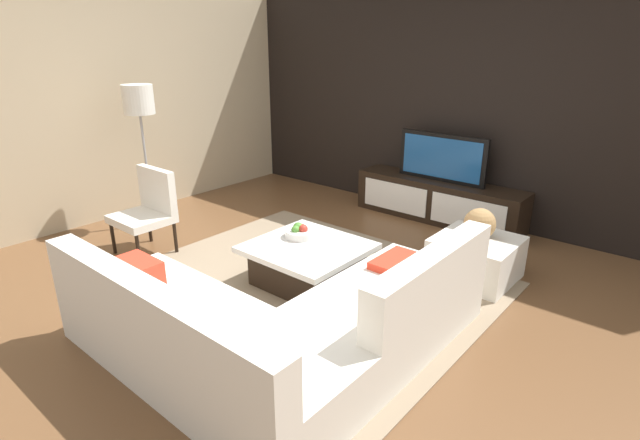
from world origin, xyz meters
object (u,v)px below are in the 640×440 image
object	(u,v)px
television	(442,158)
sectional_couch	(278,325)
accent_chair_near	(149,206)
ottoman	(475,258)
decorative_ball	(480,224)
floor_lamp	(139,108)
media_console	(438,200)
fruit_bowl	(300,232)
coffee_table	(308,263)

from	to	relation	value
television	sectional_couch	world-z (taller)	television
television	accent_chair_near	world-z (taller)	television
television	ottoman	bearing A→B (deg)	-50.04
ottoman	decorative_ball	world-z (taller)	decorative_ball
floor_lamp	media_console	bearing A→B (deg)	43.14
media_console	fruit_bowl	world-z (taller)	fruit_bowl
sectional_couch	floor_lamp	world-z (taller)	floor_lamp
decorative_ball	coffee_table	bearing A→B (deg)	-135.77
television	decorative_ball	bearing A→B (deg)	-50.04
coffee_table	decorative_ball	distance (m)	1.59
ottoman	television	bearing A→B (deg)	129.96
media_console	ottoman	size ratio (longest dim) A/B	2.98
ottoman	decorative_ball	xyz separation A→B (m)	(0.00, 0.00, 0.34)
television	accent_chair_near	xyz separation A→B (m)	(-1.85, -2.79, -0.29)
media_console	sectional_couch	size ratio (longest dim) A/B	0.90
ottoman	floor_lamp	bearing A→B (deg)	-161.92
coffee_table	ottoman	bearing A→B (deg)	44.23
coffee_table	accent_chair_near	xyz separation A→B (m)	(-1.75, -0.49, 0.29)
decorative_ball	fruit_bowl	bearing A→B (deg)	-142.71
media_console	fruit_bowl	size ratio (longest dim) A/B	7.45
coffee_table	floor_lamp	xyz separation A→B (m)	(-2.43, -0.07, 1.19)
coffee_table	floor_lamp	size ratio (longest dim) A/B	0.59
fruit_bowl	floor_lamp	bearing A→B (deg)	-175.68
sectional_couch	fruit_bowl	xyz separation A→B (m)	(-0.78, 1.07, 0.16)
sectional_couch	decorative_ball	distance (m)	2.14
coffee_table	fruit_bowl	xyz separation A→B (m)	(-0.18, 0.10, 0.23)
media_console	television	size ratio (longest dim) A/B	1.88
media_console	floor_lamp	distance (m)	3.64
floor_lamp	ottoman	size ratio (longest dim) A/B	2.34
ottoman	accent_chair_near	bearing A→B (deg)	-151.15
sectional_couch	fruit_bowl	size ratio (longest dim) A/B	8.27
floor_lamp	ottoman	distance (m)	3.91
accent_chair_near	fruit_bowl	world-z (taller)	accent_chair_near
sectional_couch	decorative_ball	bearing A→B (deg)	75.82
sectional_couch	fruit_bowl	bearing A→B (deg)	125.89
television	sectional_couch	size ratio (longest dim) A/B	0.48
television	accent_chair_near	distance (m)	3.36
media_console	accent_chair_near	distance (m)	3.35
sectional_couch	ottoman	world-z (taller)	sectional_couch
media_console	television	xyz separation A→B (m)	(-0.00, 0.00, 0.53)
accent_chair_near	decorative_ball	xyz separation A→B (m)	(2.86, 1.58, 0.05)
accent_chair_near	ottoman	bearing A→B (deg)	27.55
coffee_table	accent_chair_near	size ratio (longest dim) A/B	1.12
media_console	sectional_couch	xyz separation A→B (m)	(0.49, -3.27, 0.02)
sectional_couch	coffee_table	xyz separation A→B (m)	(-0.59, 0.97, -0.07)
sectional_couch	fruit_bowl	distance (m)	1.33
ottoman	fruit_bowl	distance (m)	1.64
floor_lamp	ottoman	xyz separation A→B (m)	(3.54, 1.16, -1.19)
sectional_couch	accent_chair_near	bearing A→B (deg)	168.39
sectional_couch	media_console	bearing A→B (deg)	98.61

